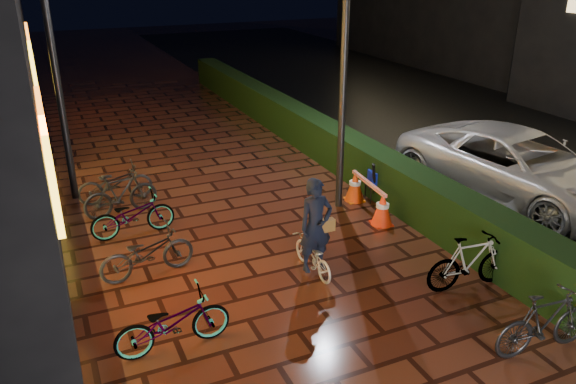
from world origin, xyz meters
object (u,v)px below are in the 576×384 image
van (517,166)px  traffic_barrier (368,197)px  cart_assembly (378,179)px  cyclist (314,239)px

van → traffic_barrier: size_ratio=3.20×
cart_assembly → cyclist: bearing=-140.4°
van → cyclist: (-5.52, -1.07, -0.12)m
van → cyclist: 5.62m
van → cart_assembly: van is taller
cyclist → cart_assembly: bearing=39.6°
cart_assembly → van: bearing=-21.8°
cyclist → traffic_barrier: size_ratio=1.02×
traffic_barrier → cart_assembly: cart_assembly is taller
cyclist → traffic_barrier: (2.16, 1.77, -0.30)m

